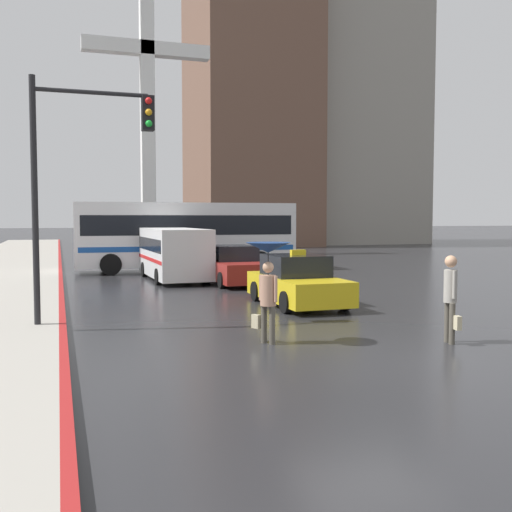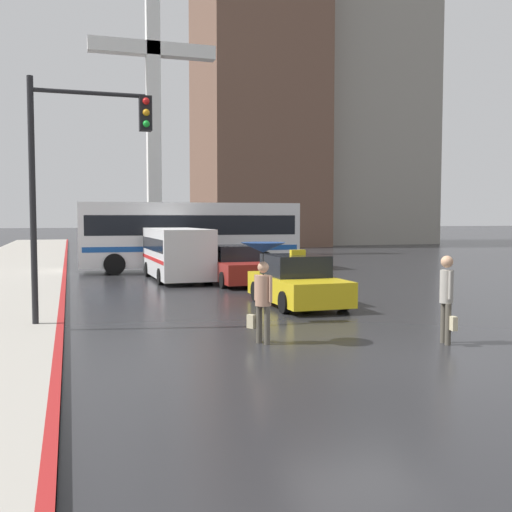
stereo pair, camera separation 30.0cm
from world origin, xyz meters
TOP-DOWN VIEW (x-y plane):
  - ground_plane at (0.00, 0.00)m, footprint 300.00×300.00m
  - taxi at (1.36, 6.57)m, footprint 1.91×4.10m
  - sedan_red at (1.20, 12.71)m, footprint 1.91×4.56m
  - ambulance_van at (-0.74, 14.81)m, footprint 2.18×5.73m
  - city_bus at (0.58, 18.71)m, footprint 10.35×2.91m
  - pedestrian_with_umbrella at (-1.24, 1.78)m, footprint 0.90×0.90m
  - pedestrian_man at (2.28, 0.65)m, footprint 0.31×0.56m
  - traffic_light at (-4.67, 4.66)m, footprint 2.73×0.38m
  - building_tower_near at (11.85, 43.96)m, footprint 10.37×11.60m
  - building_tower_far at (22.31, 46.24)m, footprint 14.20×11.64m
  - monument_cross at (0.62, 31.36)m, footprint 8.44×0.90m

SIDE VIEW (x-z plane):
  - ground_plane at x=0.00m, z-range 0.00..0.00m
  - taxi at x=1.36m, z-range -0.15..1.48m
  - sedan_red at x=1.20m, z-range -0.06..1.41m
  - pedestrian_man at x=2.28m, z-range 0.12..1.91m
  - ambulance_van at x=-0.74m, z-range 0.12..2.23m
  - pedestrian_with_umbrella at x=-1.24m, z-range 0.53..2.59m
  - city_bus at x=0.58m, z-range 0.18..3.43m
  - traffic_light at x=-4.67m, z-range 1.05..6.73m
  - monument_cross at x=0.62m, z-range 1.29..20.47m
  - building_tower_near at x=11.85m, z-range 0.00..27.07m
  - building_tower_far at x=22.31m, z-range 0.00..36.72m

